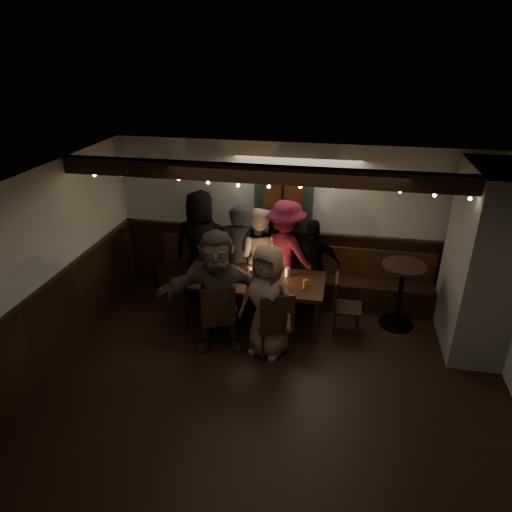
% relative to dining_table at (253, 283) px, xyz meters
% --- Properties ---
extents(room, '(6.02, 5.01, 2.62)m').
position_rel_dining_table_xyz_m(room, '(1.56, 0.02, 0.38)').
color(room, black).
rests_on(room, ground).
extents(dining_table, '(2.13, 0.91, 0.92)m').
position_rel_dining_table_xyz_m(dining_table, '(0.00, 0.00, 0.00)').
color(dining_table, black).
rests_on(dining_table, ground).
extents(chair_near_left, '(0.62, 0.62, 1.03)m').
position_rel_dining_table_xyz_m(chair_near_left, '(-0.35, -0.76, -0.12)').
color(chair_near_left, black).
rests_on(chair_near_left, ground).
extents(chair_near_right, '(0.61, 0.61, 1.03)m').
position_rel_dining_table_xyz_m(chair_near_right, '(0.46, -0.80, -0.12)').
color(chair_near_right, black).
rests_on(chair_near_right, ground).
extents(chair_end, '(0.42, 0.42, 0.92)m').
position_rel_dining_table_xyz_m(chair_end, '(1.34, 0.00, -0.18)').
color(chair_end, black).
rests_on(chair_end, ground).
extents(high_top, '(0.65, 0.65, 1.04)m').
position_rel_dining_table_xyz_m(high_top, '(2.20, 0.35, -0.04)').
color(high_top, black).
rests_on(high_top, ground).
extents(person_a, '(0.95, 0.65, 1.86)m').
position_rel_dining_table_xyz_m(person_a, '(-1.02, 0.67, 0.24)').
color(person_a, black).
rests_on(person_a, ground).
extents(person_b, '(0.63, 0.42, 1.69)m').
position_rel_dining_table_xyz_m(person_b, '(-0.38, 0.64, 0.15)').
color(person_b, black).
rests_on(person_b, ground).
extents(person_c, '(0.84, 0.67, 1.63)m').
position_rel_dining_table_xyz_m(person_c, '(-0.06, 0.73, 0.12)').
color(person_c, '#BCB4A5').
rests_on(person_c, ground).
extents(person_d, '(1.32, 1.06, 1.78)m').
position_rel_dining_table_xyz_m(person_d, '(0.39, 0.72, 0.19)').
color(person_d, '#4E1022').
rests_on(person_d, ground).
extents(person_e, '(0.94, 0.51, 1.52)m').
position_rel_dining_table_xyz_m(person_e, '(0.83, 0.65, 0.06)').
color(person_e, black).
rests_on(person_e, ground).
extents(person_f, '(1.75, 0.88, 1.80)m').
position_rel_dining_table_xyz_m(person_f, '(-0.35, -0.71, 0.20)').
color(person_f, '#423830').
rests_on(person_f, ground).
extents(person_g, '(0.92, 0.74, 1.64)m').
position_rel_dining_table_xyz_m(person_g, '(0.34, -0.70, 0.12)').
color(person_g, '#816052').
rests_on(person_g, ground).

